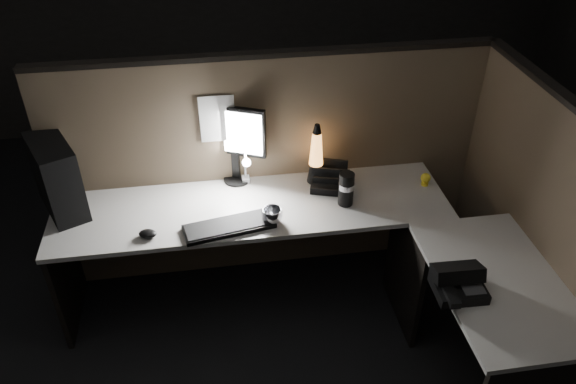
{
  "coord_description": "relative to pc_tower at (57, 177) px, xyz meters",
  "views": [
    {
      "loc": [
        -0.34,
        -2.02,
        2.69
      ],
      "look_at": [
        0.02,
        0.35,
        0.98
      ],
      "focal_mm": 35.0,
      "sensor_mm": 36.0,
      "label": 1
    }
  ],
  "objects": [
    {
      "name": "floor",
      "position": [
        1.22,
        -0.74,
        -0.95
      ],
      "size": [
        6.0,
        6.0,
        0.0
      ],
      "primitive_type": "plane",
      "color": "black",
      "rests_on": "ground"
    },
    {
      "name": "room_shell",
      "position": [
        1.22,
        -0.74,
        0.67
      ],
      "size": [
        6.0,
        6.0,
        6.0
      ],
      "color": "silver",
      "rests_on": "ground"
    },
    {
      "name": "partition_back",
      "position": [
        1.22,
        0.19,
        -0.2
      ],
      "size": [
        2.66,
        0.06,
        1.5
      ],
      "primitive_type": "cube",
      "color": "brown",
      "rests_on": "ground"
    },
    {
      "name": "partition_right",
      "position": [
        2.55,
        -0.64,
        -0.2
      ],
      "size": [
        0.06,
        1.66,
        1.5
      ],
      "primitive_type": "cube",
      "color": "brown",
      "rests_on": "ground"
    },
    {
      "name": "desk",
      "position": [
        1.4,
        -0.49,
        -0.37
      ],
      "size": [
        2.6,
        1.6,
        0.73
      ],
      "color": "beige",
      "rests_on": "ground"
    },
    {
      "name": "pc_tower",
      "position": [
        0.0,
        0.0,
        0.0
      ],
      "size": [
        0.34,
        0.45,
        0.43
      ],
      "primitive_type": "cube",
      "rotation": [
        0.0,
        0.0,
        0.43
      ],
      "color": "black",
      "rests_on": "desk"
    },
    {
      "name": "monitor",
      "position": [
        1.01,
        0.15,
        0.08
      ],
      "size": [
        0.37,
        0.19,
        0.5
      ],
      "rotation": [
        0.0,
        0.0,
        -0.41
      ],
      "color": "black",
      "rests_on": "desk"
    },
    {
      "name": "keyboard",
      "position": [
        0.93,
        -0.33,
        -0.2
      ],
      "size": [
        0.52,
        0.25,
        0.02
      ],
      "primitive_type": "cube",
      "rotation": [
        0.0,
        0.0,
        0.18
      ],
      "color": "black",
      "rests_on": "desk"
    },
    {
      "name": "mouse",
      "position": [
        0.49,
        -0.33,
        -0.2
      ],
      "size": [
        0.11,
        0.09,
        0.04
      ],
      "primitive_type": "ellipsoid",
      "rotation": [
        0.0,
        0.0,
        -0.27
      ],
      "color": "black",
      "rests_on": "desk"
    },
    {
      "name": "clip_lamp",
      "position": [
        1.06,
        0.04,
        -0.07
      ],
      "size": [
        0.05,
        0.2,
        0.26
      ],
      "color": "silver",
      "rests_on": "desk"
    },
    {
      "name": "organizer",
      "position": [
        1.56,
        -0.01,
        -0.18
      ],
      "size": [
        0.28,
        0.26,
        0.18
      ],
      "rotation": [
        0.0,
        0.0,
        -0.3
      ],
      "color": "black",
      "rests_on": "desk"
    },
    {
      "name": "lava_lamp",
      "position": [
        1.49,
        0.06,
        -0.05
      ],
      "size": [
        0.11,
        0.11,
        0.39
      ],
      "color": "black",
      "rests_on": "desk"
    },
    {
      "name": "travel_mug",
      "position": [
        1.61,
        -0.2,
        -0.11
      ],
      "size": [
        0.09,
        0.09,
        0.21
      ],
      "primitive_type": "cylinder",
      "color": "black",
      "rests_on": "desk"
    },
    {
      "name": "steel_mug",
      "position": [
        1.17,
        -0.32,
        -0.17
      ],
      "size": [
        0.15,
        0.15,
        0.09
      ],
      "primitive_type": "imported",
      "rotation": [
        0.0,
        0.0,
        0.29
      ],
      "color": "silver",
      "rests_on": "desk"
    },
    {
      "name": "figurine",
      "position": [
        2.14,
        -0.09,
        -0.16
      ],
      "size": [
        0.06,
        0.06,
        0.06
      ],
      "primitive_type": "sphere",
      "color": "yellow",
      "rests_on": "desk"
    },
    {
      "name": "pinned_paper",
      "position": [
        0.92,
        0.15,
        0.21
      ],
      "size": [
        0.2,
        0.0,
        0.29
      ],
      "primitive_type": "cube",
      "color": "white",
      "rests_on": "partition_back"
    },
    {
      "name": "desk_phone",
      "position": [
        1.98,
        -0.97,
        -0.16
      ],
      "size": [
        0.24,
        0.25,
        0.14
      ],
      "rotation": [
        0.0,
        0.0,
        -0.04
      ],
      "color": "black",
      "rests_on": "desk"
    }
  ]
}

